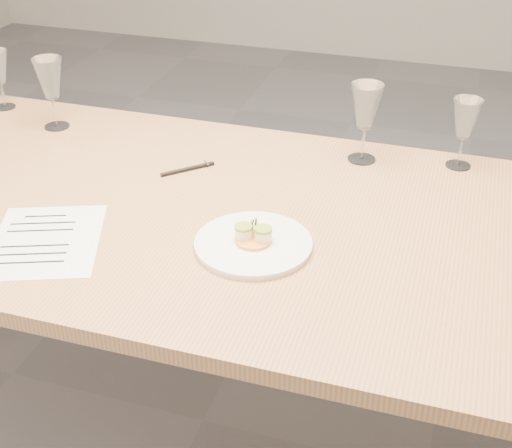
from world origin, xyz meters
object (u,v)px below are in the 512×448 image
(dinner_plate, at_px, (253,243))
(wine_glass_2, at_px, (366,108))
(dining_table, at_px, (193,229))
(wine_glass_3, at_px, (465,120))
(ballpoint_pen, at_px, (188,169))
(recipe_sheet, at_px, (46,241))
(wine_glass_1, at_px, (50,80))

(dinner_plate, distance_m, wine_glass_2, 0.55)
(dining_table, bearing_deg, wine_glass_3, 34.38)
(dinner_plate, relative_size, ballpoint_pen, 2.27)
(recipe_sheet, bearing_deg, dinner_plate, -6.95)
(dining_table, distance_m, wine_glass_3, 0.77)
(wine_glass_3, bearing_deg, recipe_sheet, -142.58)
(recipe_sheet, relative_size, ballpoint_pen, 3.17)
(recipe_sheet, distance_m, wine_glass_2, 0.89)
(dinner_plate, bearing_deg, recipe_sheet, -165.86)
(dining_table, height_order, recipe_sheet, recipe_sheet)
(ballpoint_pen, bearing_deg, wine_glass_2, -19.42)
(dinner_plate, bearing_deg, wine_glass_1, 149.48)
(wine_glass_2, bearing_deg, wine_glass_1, -176.57)
(ballpoint_pen, height_order, wine_glass_2, wine_glass_2)
(dinner_plate, relative_size, wine_glass_2, 1.21)
(dining_table, relative_size, ballpoint_pen, 20.52)
(dining_table, relative_size, dinner_plate, 9.05)
(recipe_sheet, distance_m, wine_glass_1, 0.67)
(recipe_sheet, height_order, wine_glass_3, wine_glass_3)
(ballpoint_pen, bearing_deg, recipe_sheet, -157.66)
(dining_table, relative_size, wine_glass_1, 11.18)
(wine_glass_1, distance_m, wine_glass_3, 1.19)
(wine_glass_2, xyz_separation_m, wine_glass_3, (0.26, 0.04, -0.02))
(dinner_plate, height_order, wine_glass_1, wine_glass_1)
(recipe_sheet, height_order, wine_glass_1, wine_glass_1)
(wine_glass_3, bearing_deg, dining_table, -145.62)
(dining_table, bearing_deg, recipe_sheet, -136.26)
(wine_glass_1, bearing_deg, dining_table, -29.62)
(dinner_plate, height_order, wine_glass_3, wine_glass_3)
(recipe_sheet, relative_size, wine_glass_3, 1.92)
(ballpoint_pen, bearing_deg, wine_glass_3, -25.19)
(recipe_sheet, bearing_deg, wine_glass_2, 24.52)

